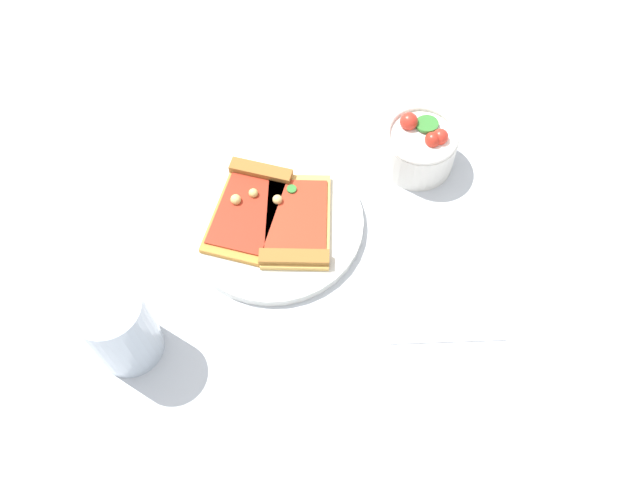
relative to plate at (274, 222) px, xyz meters
The scene contains 7 objects.
ground_plane 0.03m from the plate, 112.32° to the left, with size 2.40×2.40×0.00m, color silver.
plate is the anchor object (origin of this frame).
pizza_slice_near 0.03m from the plate, 119.63° to the right, with size 0.16×0.11×0.02m.
pizza_slice_far 0.04m from the plate, 46.47° to the left, with size 0.17×0.14×0.02m.
salad_bowl 0.23m from the plate, 71.16° to the right, with size 0.10×0.10×0.08m.
soda_glass 0.25m from the plate, 127.00° to the left, with size 0.08×0.08×0.12m.
paper_napkin 0.24m from the plate, 121.91° to the right, with size 0.15×0.14×0.00m, color white.
Camera 1 is at (-0.47, -0.01, 0.79)m, focal length 37.65 mm.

